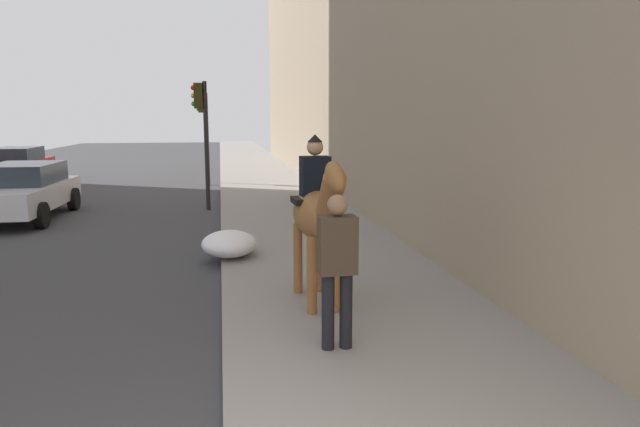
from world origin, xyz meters
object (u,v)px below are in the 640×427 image
traffic_light_near_curb (202,124)px  car_far_lane (22,190)px  car_mid_lane (20,164)px  mounted_horse_near (317,212)px  traffic_light_far_curb (204,124)px  pedestrian_greeting (337,262)px

traffic_light_near_curb → car_far_lane: bearing=98.0°
car_mid_lane → traffic_light_near_curb: (-8.68, -7.73, 1.68)m
mounted_horse_near → traffic_light_near_curb: traffic_light_near_curb is taller
car_far_lane → mounted_horse_near: bearing=38.6°
traffic_light_near_curb → traffic_light_far_curb: size_ratio=1.01×
mounted_horse_near → car_mid_lane: size_ratio=0.50×
mounted_horse_near → traffic_light_near_curb: bearing=-172.8°
car_mid_lane → car_far_lane: (-9.33, -3.08, -0.01)m
mounted_horse_near → pedestrian_greeting: bearing=-5.3°
car_mid_lane → traffic_light_far_curb: (-2.58, -7.62, 1.65)m
traffic_light_far_curb → car_mid_lane: bearing=71.3°
traffic_light_near_curb → car_mid_lane: bearing=41.7°
pedestrian_greeting → car_mid_lane: bearing=24.7°
mounted_horse_near → traffic_light_near_curb: (9.02, 1.72, 1.06)m
car_far_lane → traffic_light_far_curb: 8.31m
car_mid_lane → traffic_light_far_curb: 8.21m
car_far_lane → traffic_light_far_curb: (6.76, -4.54, 1.66)m
mounted_horse_near → traffic_light_near_curb: size_ratio=0.63×
traffic_light_near_curb → mounted_horse_near: bearing=-169.2°
mounted_horse_near → car_mid_lane: (17.70, 9.45, -0.62)m
car_far_lane → traffic_light_near_curb: size_ratio=1.24×
mounted_horse_near → traffic_light_near_curb: 9.24m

